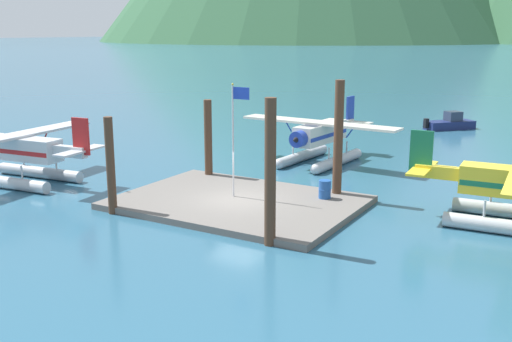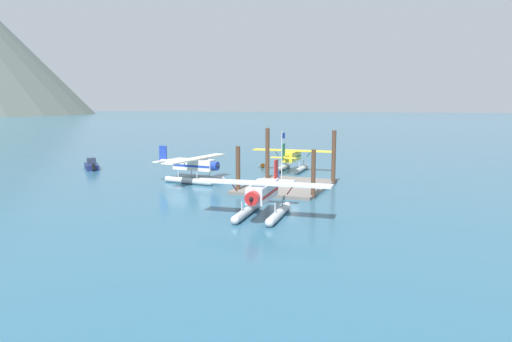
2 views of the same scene
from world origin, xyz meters
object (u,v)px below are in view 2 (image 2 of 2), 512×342
mooring_buoy (263,166)px  seaplane_cream_bow_centre (194,168)px  seaplane_yellow_stbd_fwd (292,159)px  boat_navy_open_north (92,165)px  fuel_drum (277,175)px  seaplane_silver_port_aft (263,196)px  flagpole (282,152)px

mooring_buoy → seaplane_cream_bow_centre: 14.01m
seaplane_yellow_stbd_fwd → seaplane_cream_bow_centre: size_ratio=1.00×
seaplane_yellow_stbd_fwd → boat_navy_open_north: 26.50m
fuel_drum → seaplane_cream_bow_centre: 9.10m
seaplane_silver_port_aft → boat_navy_open_north: bearing=62.4°
seaplane_cream_bow_centre → boat_navy_open_north: (4.04, 17.92, -1.09)m
mooring_buoy → seaplane_cream_bow_centre: (-13.70, 2.65, 1.26)m
flagpole → seaplane_yellow_stbd_fwd: size_ratio=0.52×
seaplane_cream_bow_centre → boat_navy_open_north: seaplane_cream_bow_centre is taller
fuel_drum → seaplane_yellow_stbd_fwd: seaplane_yellow_stbd_fwd is taller
fuel_drum → seaplane_cream_bow_centre: seaplane_cream_bow_centre is taller
mooring_buoy → fuel_drum: bearing=-150.6°
seaplane_silver_port_aft → boat_navy_open_north: seaplane_silver_port_aft is taller
mooring_buoy → seaplane_cream_bow_centre: size_ratio=0.06×
fuel_drum → seaplane_silver_port_aft: size_ratio=0.08×
mooring_buoy → seaplane_silver_port_aft: size_ratio=0.06×
flagpole → mooring_buoy: flagpole is taller
flagpole → mooring_buoy: 15.83m
flagpole → seaplane_cream_bow_centre: bearing=90.8°
fuel_drum → mooring_buoy: fuel_drum is taller
seaplane_yellow_stbd_fwd → seaplane_silver_port_aft: bearing=-167.3°
flagpole → mooring_buoy: size_ratio=8.67×
seaplane_silver_port_aft → mooring_buoy: bearing=21.4°
fuel_drum → seaplane_yellow_stbd_fwd: size_ratio=0.08×
flagpole → fuel_drum: 5.21m
fuel_drum → boat_navy_open_north: (0.09, 26.07, -0.25)m
seaplane_silver_port_aft → fuel_drum: bearing=16.0°
boat_navy_open_north → flagpole: bearing=-97.9°
fuel_drum → seaplane_cream_bow_centre: size_ratio=0.08×
fuel_drum → mooring_buoy: bearing=29.4°
boat_navy_open_north → seaplane_yellow_stbd_fwd: bearing=-71.6°
seaplane_yellow_stbd_fwd → seaplane_silver_port_aft: same height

